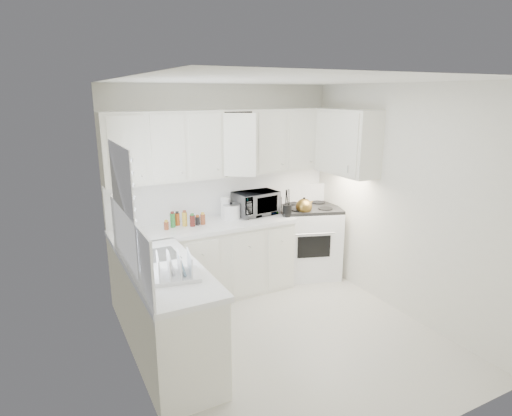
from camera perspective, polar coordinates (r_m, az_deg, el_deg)
floor at (r=4.71m, az=4.10°, el=-16.87°), size 3.20×3.20×0.00m
ceiling at (r=4.01m, az=4.82°, el=16.58°), size 3.20×3.20×0.00m
wall_back at (r=5.56m, az=-4.29°, el=2.63°), size 3.00×0.00×3.00m
wall_front at (r=3.02m, az=20.79°, el=-9.11°), size 3.00×0.00×3.00m
wall_left at (r=3.65m, az=-16.09°, el=-4.57°), size 0.00×3.20×3.20m
wall_right at (r=5.11m, az=18.89°, el=0.75°), size 0.00×3.20×3.20m
window_blinds at (r=3.91m, az=-17.12°, el=0.49°), size 0.06×0.96×1.06m
lower_cabinets_back at (r=5.40m, az=-6.67°, el=-7.25°), size 2.22×0.60×0.90m
lower_cabinets_left at (r=4.23m, az=-11.72°, el=-14.09°), size 0.60×1.60×0.90m
countertop_back at (r=5.23m, az=-6.79°, el=-2.46°), size 2.24×0.64×0.05m
countertop_left at (r=4.03m, az=-11.95°, el=-8.14°), size 0.64×1.62×0.05m
backsplash_back at (r=5.56m, az=-4.23°, el=1.85°), size 2.98×0.02×0.55m
backsplash_left at (r=3.86m, az=-16.48°, el=-4.70°), size 0.02×1.60×0.55m
upper_cabinets_back at (r=5.37m, az=-3.63°, el=4.38°), size 3.00×0.33×0.80m
upper_cabinets_right at (r=5.54m, az=11.79°, el=4.43°), size 0.33×0.90×0.80m
sink at (r=4.29m, az=-13.33°, el=-4.67°), size 0.42×0.38×0.30m
stove at (r=6.00m, az=6.87°, el=-3.09°), size 1.00×0.91×1.27m
tea_kettle at (r=5.66m, az=6.40°, el=0.33°), size 0.27×0.23×0.25m
frying_pan at (r=6.14m, az=7.52°, el=0.53°), size 0.34×0.52×0.04m
microwave at (r=5.58m, az=-0.04°, el=0.99°), size 0.58×0.37×0.37m
rice_cooker at (r=5.41m, az=-3.32°, el=-0.33°), size 0.23×0.23×0.22m
paper_towel at (r=5.45m, az=-4.12°, el=0.06°), size 0.12×0.12×0.27m
utensil_crock at (r=5.50m, az=4.18°, el=0.72°), size 0.14×0.14×0.37m
dish_rack at (r=3.76m, az=-11.01°, el=-7.37°), size 0.50×0.42×0.25m
spice_left_0 at (r=5.19m, az=-12.08°, el=-1.80°), size 0.06×0.06×0.13m
spice_left_1 at (r=5.13m, az=-11.00°, el=-1.95°), size 0.06×0.06×0.13m
spice_left_2 at (r=5.23m, az=-10.50°, el=-1.59°), size 0.06×0.06×0.13m
spice_left_3 at (r=5.17m, az=-9.41°, el=-1.74°), size 0.06×0.06×0.13m
spice_left_4 at (r=5.28m, az=-8.94°, el=-1.38°), size 0.06×0.06×0.13m
spice_left_5 at (r=5.22m, az=-7.85°, el=-1.53°), size 0.06×0.06×0.13m
spice_left_6 at (r=5.32m, az=-7.42°, el=-1.18°), size 0.06×0.06×0.13m
sauce_right_0 at (r=5.74m, az=1.64°, el=0.45°), size 0.06×0.06×0.19m
sauce_right_1 at (r=5.72m, az=2.41°, el=0.38°), size 0.06×0.06×0.19m
sauce_right_2 at (r=5.80m, az=2.59°, el=0.58°), size 0.06×0.06×0.19m
sauce_right_3 at (r=5.77m, az=3.36°, el=0.51°), size 0.06×0.06×0.19m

